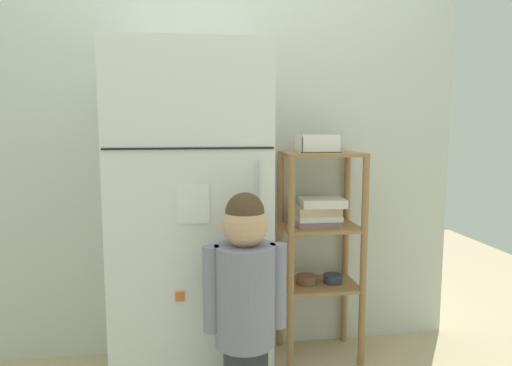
{
  "coord_description": "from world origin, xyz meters",
  "views": [
    {
      "loc": [
        -0.15,
        -2.2,
        1.27
      ],
      "look_at": [
        0.18,
        0.02,
        0.99
      ],
      "focal_mm": 32.69,
      "sensor_mm": 36.0,
      "label": 1
    }
  ],
  "objects_px": {
    "refrigerator": "(191,221)",
    "fruit_bin": "(319,145)",
    "pantry_shelf_unit": "(320,233)",
    "child_standing": "(245,294)"
  },
  "relations": [
    {
      "from": "refrigerator",
      "to": "fruit_bin",
      "type": "bearing_deg",
      "value": 14.56
    },
    {
      "from": "refrigerator",
      "to": "fruit_bin",
      "type": "xyz_separation_m",
      "value": [
        0.68,
        0.18,
        0.35
      ]
    },
    {
      "from": "pantry_shelf_unit",
      "to": "fruit_bin",
      "type": "xyz_separation_m",
      "value": [
        -0.01,
        0.01,
        0.47
      ]
    },
    {
      "from": "pantry_shelf_unit",
      "to": "fruit_bin",
      "type": "bearing_deg",
      "value": 127.71
    },
    {
      "from": "fruit_bin",
      "to": "child_standing",
      "type": "bearing_deg",
      "value": -125.65
    },
    {
      "from": "child_standing",
      "to": "fruit_bin",
      "type": "xyz_separation_m",
      "value": [
        0.48,
        0.66,
        0.55
      ]
    },
    {
      "from": "refrigerator",
      "to": "pantry_shelf_unit",
      "type": "height_order",
      "value": "refrigerator"
    },
    {
      "from": "refrigerator",
      "to": "child_standing",
      "type": "distance_m",
      "value": 0.56
    },
    {
      "from": "refrigerator",
      "to": "fruit_bin",
      "type": "relative_size",
      "value": 7.71
    },
    {
      "from": "child_standing",
      "to": "fruit_bin",
      "type": "height_order",
      "value": "fruit_bin"
    }
  ]
}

